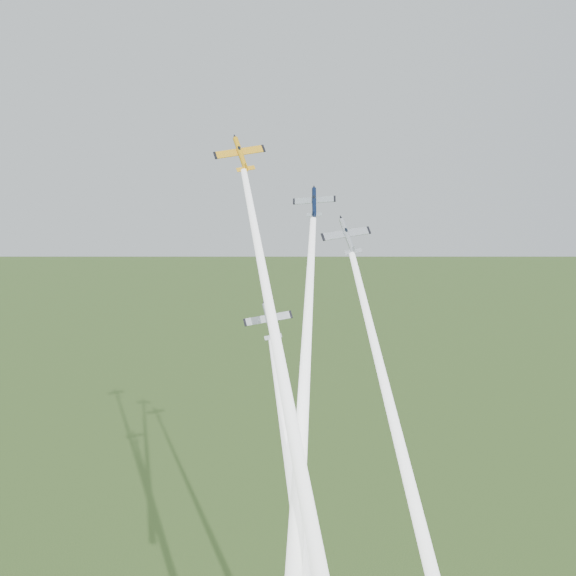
{
  "coord_description": "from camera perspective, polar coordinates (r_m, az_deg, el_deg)",
  "views": [
    {
      "loc": [
        8.22,
        -112.45,
        108.37
      ],
      "look_at": [
        0.0,
        -6.0,
        92.0
      ],
      "focal_mm": 45.0,
      "sensor_mm": 36.0,
      "label": 1
    }
  ],
  "objects": [
    {
      "name": "plane_yellow",
      "position": [
        115.57,
        -3.76,
        10.52
      ],
      "size": [
        10.64,
        8.31,
        8.47
      ],
      "primitive_type": null,
      "rotation": [
        0.91,
        -0.15,
        0.37
      ],
      "color": "#FFB016"
    },
    {
      "name": "smoke_trail_silver_low",
      "position": [
        99.26,
        0.72,
        -17.63
      ],
      "size": [
        12.25,
        32.15,
        41.86
      ],
      "primitive_type": null,
      "rotation": [
        -0.66,
        0.0,
        0.31
      ],
      "color": "white"
    },
    {
      "name": "plane_silver_right",
      "position": [
        112.57,
        4.72,
        4.12
      ],
      "size": [
        10.18,
        8.1,
        8.01
      ],
      "primitive_type": null,
      "rotation": [
        0.91,
        -0.12,
        0.36
      ],
      "color": "#AFB5BE"
    },
    {
      "name": "plane_navy",
      "position": [
        115.2,
        2.08,
        6.81
      ],
      "size": [
        7.16,
        5.16,
        6.49
      ],
      "primitive_type": null,
      "rotation": [
        0.91,
        -0.07,
        -0.02
      ],
      "color": "#0C1835"
    },
    {
      "name": "plane_silver_low",
      "position": [
        108.19,
        -1.52,
        -2.63
      ],
      "size": [
        9.33,
        7.23,
        7.48
      ],
      "primitive_type": null,
      "rotation": [
        0.91,
        -0.13,
        0.31
      ],
      "color": "silver"
    },
    {
      "name": "smoke_trail_yellow",
      "position": [
        96.34,
        -0.26,
        -7.81
      ],
      "size": [
        18.91,
        43.5,
        58.48
      ],
      "primitive_type": null,
      "rotation": [
        -0.66,
        0.0,
        0.37
      ],
      "color": "white"
    },
    {
      "name": "smoke_trail_silver_right",
      "position": [
        99.09,
        9.4,
        -14.33
      ],
      "size": [
        17.62,
        41.57,
        55.58
      ],
      "primitive_type": null,
      "rotation": [
        -0.66,
        0.0,
        0.36
      ],
      "color": "white"
    },
    {
      "name": "smoke_trail_navy",
      "position": [
        100.26,
        1.28,
        -7.84
      ],
      "size": [
        3.18,
        36.12,
        45.81
      ],
      "primitive_type": null,
      "rotation": [
        -0.66,
        0.0,
        -0.02
      ],
      "color": "white"
    }
  ]
}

